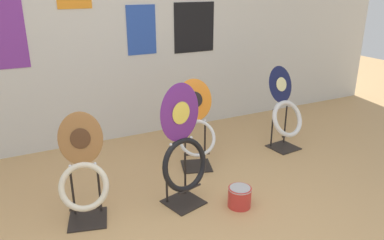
# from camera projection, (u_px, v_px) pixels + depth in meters

# --- Properties ---
(wall_back) EXTENTS (8.00, 0.07, 2.60)m
(wall_back) POSITION_uv_depth(u_px,v_px,m) (97.00, 23.00, 3.86)
(wall_back) COLOR silver
(wall_back) RESTS_ON ground_plane
(toilet_seat_display_purple_note) EXTENTS (0.45, 0.34, 1.00)m
(toilet_seat_display_purple_note) POSITION_uv_depth(u_px,v_px,m) (183.00, 153.00, 2.90)
(toilet_seat_display_purple_note) COLOR black
(toilet_seat_display_purple_note) RESTS_ON ground_plane
(toilet_seat_display_navy_moon) EXTENTS (0.42, 0.35, 0.87)m
(toilet_seat_display_navy_moon) POSITION_uv_depth(u_px,v_px,m) (285.00, 113.00, 3.95)
(toilet_seat_display_navy_moon) COLOR black
(toilet_seat_display_navy_moon) RESTS_ON ground_plane
(toilet_seat_display_orange_sun) EXTENTS (0.44, 0.44, 0.83)m
(toilet_seat_display_orange_sun) POSITION_uv_depth(u_px,v_px,m) (196.00, 126.00, 3.55)
(toilet_seat_display_orange_sun) COLOR black
(toilet_seat_display_orange_sun) RESTS_ON ground_plane
(toilet_seat_display_woodgrain) EXTENTS (0.40, 0.37, 0.82)m
(toilet_seat_display_woodgrain) POSITION_uv_depth(u_px,v_px,m) (83.00, 177.00, 2.72)
(toilet_seat_display_woodgrain) COLOR black
(toilet_seat_display_woodgrain) RESTS_ON ground_plane
(paint_can) EXTENTS (0.19, 0.19, 0.17)m
(paint_can) POSITION_uv_depth(u_px,v_px,m) (240.00, 196.00, 2.98)
(paint_can) COLOR red
(paint_can) RESTS_ON ground_plane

